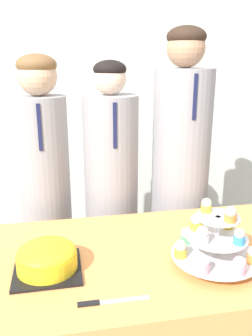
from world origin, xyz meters
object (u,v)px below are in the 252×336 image
(student_0, at_px, (46,201))
(student_1, at_px, (112,202))
(round_cake, at_px, (47,257))
(cupcake_stand, at_px, (216,241))
(cake_knife, at_px, (102,303))
(student_2, at_px, (180,183))

(student_0, xyz_separation_m, student_1, (0.35, 0.00, -0.04))
(round_cake, distance_m, cupcake_stand, 0.61)
(cupcake_stand, bearing_deg, round_cake, 172.64)
(cake_knife, xyz_separation_m, cupcake_stand, (0.43, 0.14, 0.10))
(cake_knife, xyz_separation_m, student_2, (0.55, 0.87, 0.05))
(round_cake, relative_size, cake_knife, 1.04)
(cake_knife, xyz_separation_m, student_1, (0.16, 0.87, -0.03))
(cake_knife, height_order, student_1, student_1)
(cake_knife, xyz_separation_m, student_0, (-0.19, 0.87, 0.00))
(student_0, bearing_deg, cupcake_stand, -49.48)
(cake_knife, bearing_deg, student_2, 58.10)
(round_cake, height_order, cupcake_stand, cupcake_stand)
(student_0, bearing_deg, student_2, 0.00)
(round_cake, relative_size, cupcake_stand, 0.75)
(cupcake_stand, distance_m, student_1, 0.79)
(student_0, height_order, student_2, student_2)
(cake_knife, relative_size, student_1, 0.16)
(student_1, bearing_deg, cake_knife, -100.57)
(round_cake, bearing_deg, cake_knife, -51.72)
(cake_knife, relative_size, student_2, 0.14)
(cake_knife, bearing_deg, student_1, 80.01)
(cupcake_stand, bearing_deg, student_0, 130.52)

